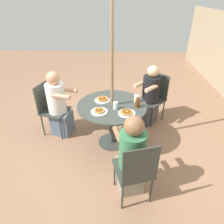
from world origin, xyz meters
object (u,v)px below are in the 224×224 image
diner_south (149,97)px  syrup_bottle (138,103)px  diner_north (59,106)px  patio_chair_north (50,106)px  diner_east (131,158)px  drinking_glass_a (115,106)px  pancake_plate_b (99,111)px  coffee_cup (136,98)px  pancake_plate_c (127,113)px  patio_chair_south (155,95)px  patio_table (112,113)px  patio_chair_east (136,170)px  pancake_plate_a (103,100)px

diner_south → syrup_bottle: bearing=113.0°
diner_north → patio_chair_north: bearing=-90.0°
diner_east → drinking_glass_a: diner_east is taller
diner_north → diner_east: diner_north is taller
pancake_plate_b → coffee_cup: size_ratio=2.22×
drinking_glass_a → diner_north: bearing=-111.5°
diner_south → pancake_plate_b: diner_south is taller
pancake_plate_b → diner_south: bearing=136.3°
patio_chair_north → coffee_cup: size_ratio=8.39×
coffee_cup → drinking_glass_a: drinking_glass_a is taller
diner_east → pancake_plate_c: (-0.66, -0.04, 0.22)m
diner_north → patio_chair_south: diner_north is taller
patio_table → syrup_bottle: size_ratio=6.88×
patio_chair_north → diner_south: 1.79m
drinking_glass_a → patio_chair_north: bearing=-110.7°
patio_table → patio_chair_east: bearing=15.4°
pancake_plate_a → coffee_cup: 0.53m
patio_chair_north → syrup_bottle: (0.36, 1.46, 0.28)m
coffee_cup → patio_chair_south: bearing=147.8°
pancake_plate_b → pancake_plate_c: size_ratio=1.00×
coffee_cup → patio_table: bearing=-72.3°
coffee_cup → diner_north: bearing=-96.2°
patio_chair_north → coffee_cup: 1.49m
drinking_glass_a → coffee_cup: bearing=127.0°
pancake_plate_a → pancake_plate_b: size_ratio=1.00×
patio_chair_north → drinking_glass_a: (0.43, 1.14, 0.27)m
pancake_plate_c → coffee_cup: 0.41m
patio_chair_north → patio_chair_east: size_ratio=1.00×
diner_east → pancake_plate_a: 1.15m
diner_north → pancake_plate_c: 1.26m
pancake_plate_a → pancake_plate_b: (0.36, -0.02, -0.00)m
diner_east → patio_chair_north: bearing=122.0°
pancake_plate_b → coffee_cup: 0.65m
diner_south → pancake_plate_b: 1.25m
pancake_plate_a → syrup_bottle: (0.18, 0.54, 0.04)m
pancake_plate_b → patio_chair_east: bearing=28.9°
patio_chair_north → pancake_plate_b: (0.53, 0.91, 0.23)m
diner_north → pancake_plate_c: bearing=81.4°
diner_north → diner_east: bearing=60.7°
pancake_plate_a → pancake_plate_b: same height
patio_chair_north → diner_east: (1.23, 1.33, 0.01)m
pancake_plate_a → pancake_plate_b: bearing=-3.7°
diner_east → pancake_plate_a: bearing=95.8°
patio_chair_north → pancake_plate_a: size_ratio=3.78×
diner_east → coffee_cup: diner_east is taller
pancake_plate_a → patio_chair_east: bearing=20.4°
coffee_cup → drinking_glass_a: bearing=-53.0°
diner_south → coffee_cup: 0.68m
pancake_plate_a → drinking_glass_a: size_ratio=2.15×
patio_chair_north → patio_chair_south: same height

